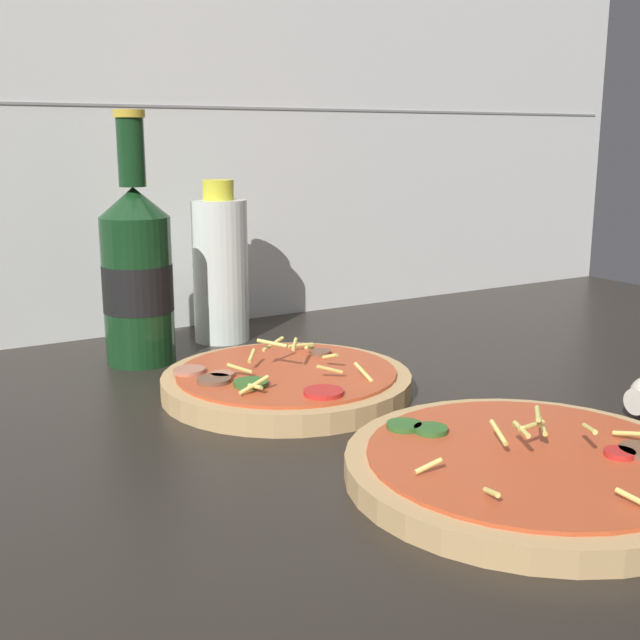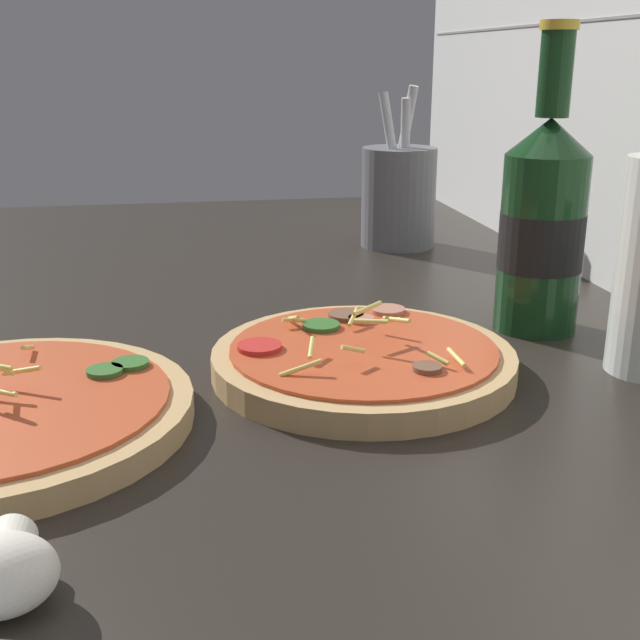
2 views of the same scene
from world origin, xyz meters
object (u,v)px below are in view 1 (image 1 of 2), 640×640
Objects in this scene: pizza_far at (286,382)px; oil_bottle at (220,268)px; beer_bottle at (137,273)px; pizza_near at (529,467)px.

oil_bottle reaches higher than pizza_far.
pizza_far is 21.57cm from beer_bottle.
pizza_far is 23.83cm from oil_bottle.
beer_bottle is 1.40× the size of oil_bottle.
pizza_far is at bearing 101.32° from pizza_near.
oil_bottle is at bearing 20.54° from beer_bottle.
oil_bottle is (11.53, 4.32, -1.02)cm from beer_bottle.
pizza_far is 1.24× the size of oil_bottle.
pizza_near is at bearing -87.76° from oil_bottle.
beer_bottle reaches higher than pizza_near.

